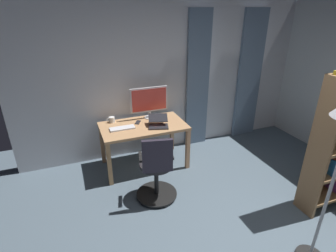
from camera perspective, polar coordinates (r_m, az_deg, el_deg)
name	(u,v)px	position (r m, az deg, el deg)	size (l,w,h in m)	color
back_room_partition	(168,77)	(4.62, 0.01, 10.47)	(5.09, 0.10, 2.61)	silver
curtain_left_panel	(249,76)	(5.34, 17.00, 10.13)	(0.49, 0.06, 2.40)	slate
curtain_right_panel	(198,82)	(4.76, 6.37, 9.38)	(0.42, 0.06, 2.40)	slate
desk	(143,130)	(4.19, -5.29, -0.95)	(1.31, 0.75, 0.72)	tan
office_chair	(157,171)	(3.51, -2.44, -9.58)	(0.56, 0.56, 0.98)	black
computer_monitor	(149,101)	(4.33, -4.07, 5.45)	(0.62, 0.18, 0.52)	silver
computer_keyboard	(122,128)	(4.06, -9.76, -0.48)	(0.38, 0.14, 0.02)	silver
laptop	(158,123)	(4.08, -2.10, 0.58)	(0.37, 0.37, 0.15)	#232328
computer_mouse	(165,115)	(4.49, -0.60, 2.44)	(0.06, 0.10, 0.04)	#232328
cell_phone_face_up	(138,122)	(4.25, -6.48, 0.79)	(0.07, 0.14, 0.01)	#232328
mug_tea	(112,120)	(4.31, -11.96, 1.34)	(0.13, 0.09, 0.09)	white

